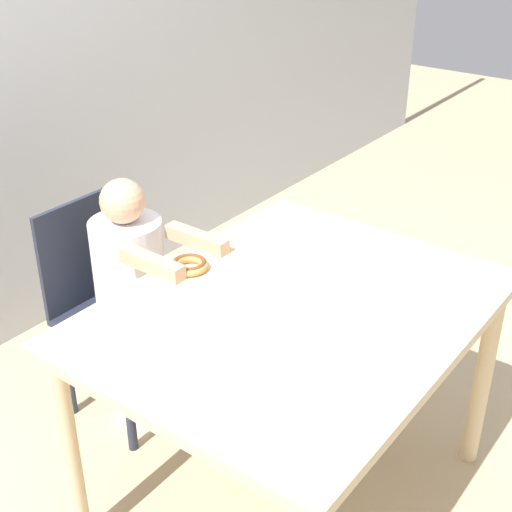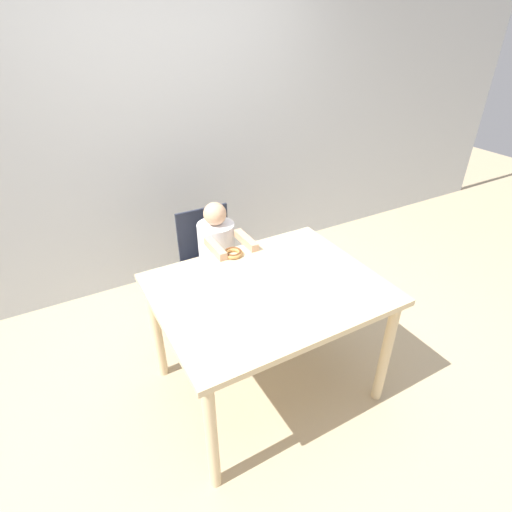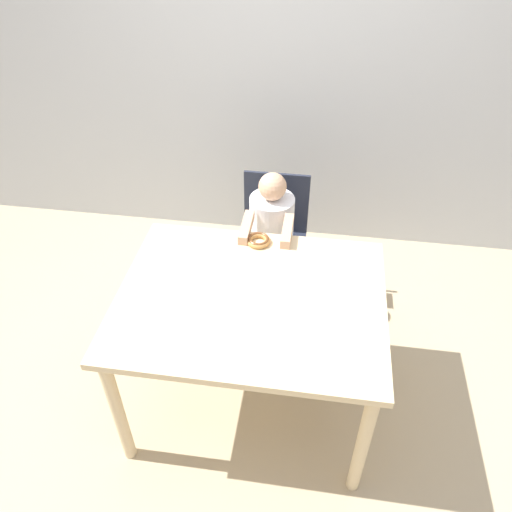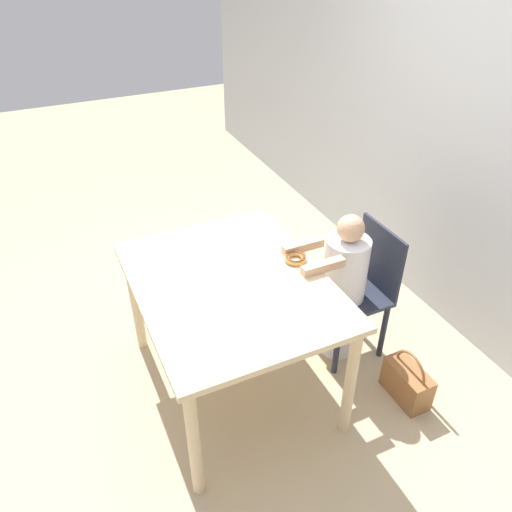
{
  "view_description": "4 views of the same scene",
  "coord_description": "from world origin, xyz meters",
  "px_view_note": "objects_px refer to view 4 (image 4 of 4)",
  "views": [
    {
      "loc": [
        -1.48,
        -0.98,
        1.91
      ],
      "look_at": [
        0.0,
        0.14,
        0.9
      ],
      "focal_mm": 50.0,
      "sensor_mm": 36.0,
      "label": 1
    },
    {
      "loc": [
        -0.93,
        -1.52,
        2.07
      ],
      "look_at": [
        0.0,
        0.14,
        0.9
      ],
      "focal_mm": 28.0,
      "sensor_mm": 36.0,
      "label": 2
    },
    {
      "loc": [
        0.26,
        -1.61,
        2.38
      ],
      "look_at": [
        0.0,
        0.14,
        0.9
      ],
      "focal_mm": 35.0,
      "sensor_mm": 36.0,
      "label": 3
    },
    {
      "loc": [
        1.92,
        -0.75,
        2.36
      ],
      "look_at": [
        0.0,
        0.14,
        0.9
      ],
      "focal_mm": 35.0,
      "sensor_mm": 36.0,
      "label": 4
    }
  ],
  "objects_px": {
    "donut": "(295,258)",
    "chair": "(358,290)",
    "child_figure": "(342,289)",
    "handbag": "(407,382)"
  },
  "relations": [
    {
      "from": "chair",
      "to": "child_figure",
      "type": "height_order",
      "value": "child_figure"
    },
    {
      "from": "donut",
      "to": "handbag",
      "type": "relative_size",
      "value": 0.37
    },
    {
      "from": "donut",
      "to": "handbag",
      "type": "distance_m",
      "value": 0.99
    },
    {
      "from": "chair",
      "to": "handbag",
      "type": "height_order",
      "value": "chair"
    },
    {
      "from": "child_figure",
      "to": "donut",
      "type": "bearing_deg",
      "value": -95.55
    },
    {
      "from": "child_figure",
      "to": "chair",
      "type": "bearing_deg",
      "value": 90.0
    },
    {
      "from": "donut",
      "to": "child_figure",
      "type": "bearing_deg",
      "value": 84.45
    },
    {
      "from": "child_figure",
      "to": "donut",
      "type": "relative_size",
      "value": 8.11
    },
    {
      "from": "donut",
      "to": "chair",
      "type": "bearing_deg",
      "value": 85.95
    },
    {
      "from": "chair",
      "to": "donut",
      "type": "distance_m",
      "value": 0.56
    }
  ]
}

